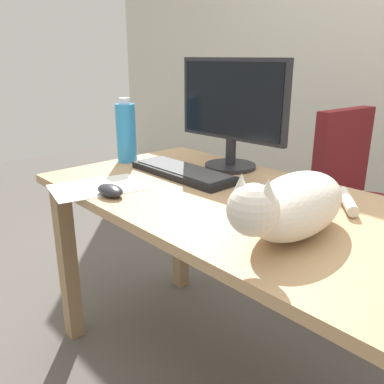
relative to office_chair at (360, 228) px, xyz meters
The scene contains 8 objects.
desk 0.82m from the office_chair, 84.15° to the right, with size 1.64×0.72×0.71m.
office_chair is the anchor object (origin of this frame).
monitor 0.83m from the office_chair, 120.12° to the right, with size 0.48×0.20×0.41m.
keyboard 0.89m from the office_chair, 115.62° to the right, with size 0.44×0.15×0.03m.
cat 1.01m from the office_chair, 76.36° to the right, with size 0.23×0.61×0.20m.
computer_mouse 1.17m from the office_chair, 107.74° to the right, with size 0.11×0.06×0.04m, color #232328.
paper_sheet 1.19m from the office_chair, 112.91° to the right, with size 0.21×0.30×0.00m, color white.
spray_bottle 1.12m from the office_chair, 130.96° to the right, with size 0.08×0.08×0.26m.
Camera 1 is at (0.65, -0.91, 1.13)m, focal length 38.00 mm.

